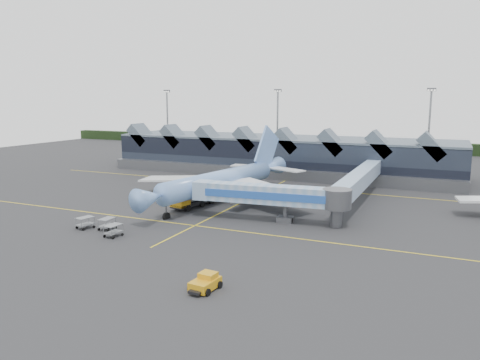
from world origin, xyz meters
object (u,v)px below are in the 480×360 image
at_px(pushback_tug, 205,283).
at_px(jet_bridge, 279,196).
at_px(main_airliner, 224,180).
at_px(fuel_truck, 195,195).

bearing_deg(pushback_tug, jet_bridge, 99.93).
bearing_deg(main_airliner, jet_bridge, -24.83).
bearing_deg(pushback_tug, fuel_truck, 126.71).
relative_size(jet_bridge, pushback_tug, 6.44).
xyz_separation_m(jet_bridge, fuel_truck, (-17.60, 3.95, -2.12)).
bearing_deg(main_airliner, fuel_truck, -105.87).
height_order(main_airliner, fuel_truck, main_airliner).
relative_size(jet_bridge, fuel_truck, 2.32).
xyz_separation_m(jet_bridge, pushback_tug, (2.17, -28.83, -3.44)).
bearing_deg(fuel_truck, jet_bridge, -3.64).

